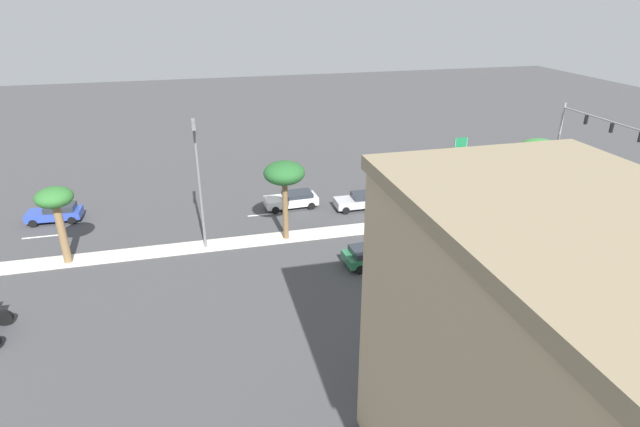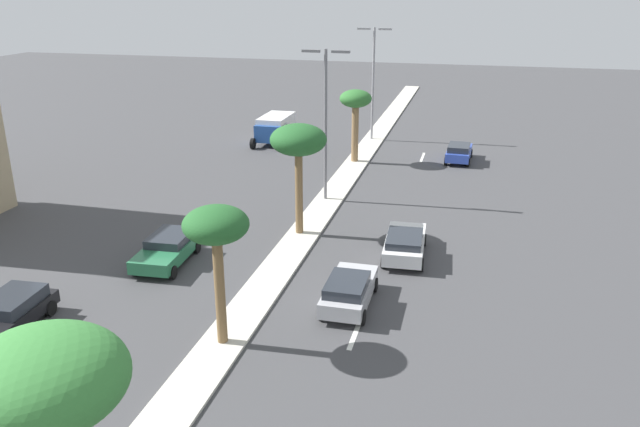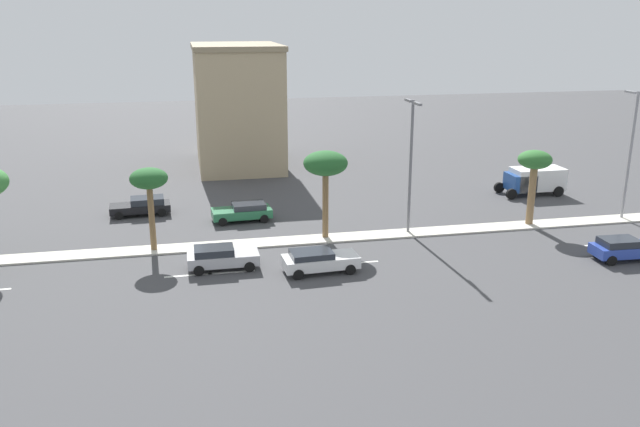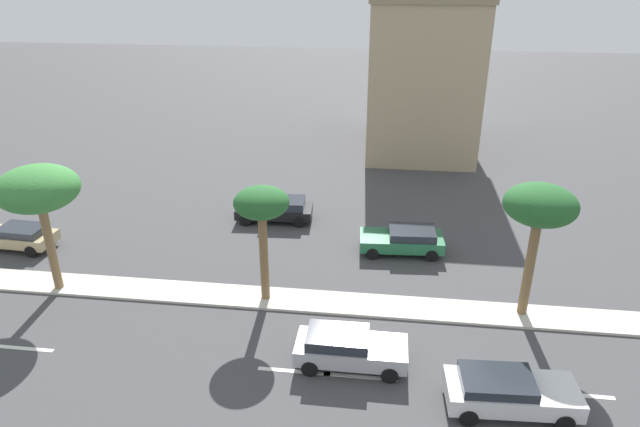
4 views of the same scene
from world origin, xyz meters
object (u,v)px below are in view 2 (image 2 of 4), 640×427
(street_lamp_trailing, at_px, (326,113))
(sedan_white_leading, at_px, (405,243))
(palm_tree_mid, at_px, (44,382))
(sedan_black_far, at_px, (7,314))
(palm_tree_rear, at_px, (298,142))
(street_lamp_rear, at_px, (373,75))
(sedan_green_trailing, at_px, (168,249))
(palm_tree_near, at_px, (216,230))
(palm_tree_right, at_px, (356,103))
(sedan_silver_right, at_px, (349,290))
(box_truck, at_px, (275,128))
(sedan_blue_center, at_px, (459,152))

(street_lamp_trailing, height_order, sedan_white_leading, street_lamp_trailing)
(palm_tree_mid, height_order, sedan_black_far, palm_tree_mid)
(palm_tree_rear, distance_m, sedan_white_leading, 7.62)
(palm_tree_mid, distance_m, street_lamp_rear, 44.49)
(street_lamp_trailing, xyz_separation_m, sedan_green_trailing, (-5.26, -11.17, -4.85))
(street_lamp_rear, distance_m, sedan_white_leading, 25.83)
(palm_tree_near, height_order, sedan_black_far, palm_tree_near)
(palm_tree_rear, bearing_deg, palm_tree_right, 89.82)
(street_lamp_trailing, xyz_separation_m, sedan_silver_right, (4.29, -13.39, -4.83))
(box_truck, bearing_deg, sedan_silver_right, -65.98)
(palm_tree_mid, relative_size, palm_tree_rear, 1.01)
(sedan_silver_right, height_order, sedan_green_trailing, sedan_silver_right)
(street_lamp_rear, height_order, sedan_green_trailing, street_lamp_rear)
(sedan_black_far, distance_m, box_truck, 32.55)
(street_lamp_trailing, bearing_deg, palm_tree_rear, -90.05)
(palm_tree_near, relative_size, box_truck, 0.98)
(palm_tree_mid, height_order, sedan_silver_right, palm_tree_mid)
(palm_tree_near, relative_size, street_lamp_trailing, 0.59)
(palm_tree_mid, height_order, palm_tree_near, palm_tree_mid)
(palm_tree_right, height_order, sedan_black_far, palm_tree_right)
(sedan_black_far, bearing_deg, street_lamp_rear, 76.71)
(street_lamp_rear, relative_size, sedan_black_far, 2.04)
(palm_tree_mid, bearing_deg, sedan_black_far, 135.42)
(palm_tree_mid, relative_size, street_lamp_rear, 0.64)
(sedan_green_trailing, distance_m, sedan_white_leading, 11.76)
(palm_tree_right, bearing_deg, palm_tree_mid, -89.14)
(palm_tree_rear, height_order, street_lamp_rear, street_lamp_rear)
(palm_tree_mid, xyz_separation_m, box_truck, (-8.46, 41.37, -3.83))
(sedan_silver_right, bearing_deg, palm_tree_right, 100.58)
(sedan_silver_right, bearing_deg, sedan_black_far, -157.35)
(palm_tree_mid, bearing_deg, sedan_silver_right, 75.33)
(palm_tree_mid, xyz_separation_m, street_lamp_rear, (-0.54, 44.48, 0.57))
(palm_tree_rear, relative_size, sedan_blue_center, 1.43)
(sedan_green_trailing, bearing_deg, street_lamp_trailing, 64.76)
(street_lamp_trailing, bearing_deg, sedan_silver_right, -72.25)
(palm_tree_right, xyz_separation_m, sedan_blue_center, (7.77, 2.24, -3.81))
(sedan_blue_center, bearing_deg, street_lamp_rear, 145.10)
(palm_tree_rear, height_order, sedan_white_leading, palm_tree_rear)
(sedan_black_far, xyz_separation_m, sedan_green_trailing, (3.11, 7.50, 0.00))
(street_lamp_rear, xyz_separation_m, sedan_blue_center, (7.76, -5.41, -4.93))
(sedan_silver_right, xyz_separation_m, sedan_white_leading, (1.68, 5.72, -0.01))
(sedan_white_leading, xyz_separation_m, box_truck, (-13.83, 21.54, 0.54))
(street_lamp_rear, bearing_deg, palm_tree_rear, -90.14)
(palm_tree_mid, distance_m, sedan_green_trailing, 17.89)
(palm_tree_right, height_order, sedan_green_trailing, palm_tree_right)
(sedan_green_trailing, bearing_deg, box_truck, 95.93)
(palm_tree_rear, xyz_separation_m, sedan_white_leading, (5.97, -1.67, -4.43))
(palm_tree_mid, bearing_deg, box_truck, 101.55)
(palm_tree_near, height_order, sedan_green_trailing, palm_tree_near)
(street_lamp_trailing, bearing_deg, sedan_black_far, -114.15)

